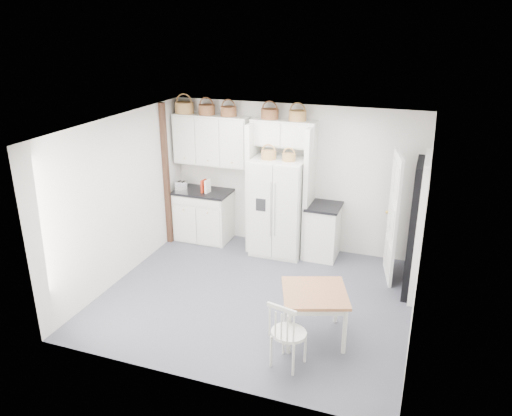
% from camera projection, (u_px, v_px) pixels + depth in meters
% --- Properties ---
extents(floor, '(4.50, 4.50, 0.00)m').
position_uv_depth(floor, '(256.00, 296.00, 7.55)').
color(floor, '#474854').
rests_on(floor, ground).
extents(ceiling, '(4.50, 4.50, 0.00)m').
position_uv_depth(ceiling, '(256.00, 126.00, 6.63)').
color(ceiling, white).
rests_on(ceiling, wall_back).
extents(wall_back, '(4.50, 0.00, 4.50)m').
position_uv_depth(wall_back, '(294.00, 178.00, 8.85)').
color(wall_back, silver).
rests_on(wall_back, floor).
extents(wall_left, '(0.00, 4.00, 4.00)m').
position_uv_depth(wall_left, '(121.00, 199.00, 7.80)').
color(wall_left, silver).
rests_on(wall_left, floor).
extents(wall_right, '(0.00, 4.00, 4.00)m').
position_uv_depth(wall_right, '(421.00, 239.00, 6.38)').
color(wall_right, silver).
rests_on(wall_right, floor).
extents(refrigerator, '(0.90, 0.72, 1.73)m').
position_uv_depth(refrigerator, '(279.00, 206.00, 8.72)').
color(refrigerator, silver).
rests_on(refrigerator, floor).
extents(base_cab_left, '(1.00, 0.63, 0.92)m').
position_uv_depth(base_cab_left, '(204.00, 216.00, 9.40)').
color(base_cab_left, silver).
rests_on(base_cab_left, floor).
extents(base_cab_right, '(0.52, 0.63, 0.92)m').
position_uv_depth(base_cab_right, '(323.00, 232.00, 8.69)').
color(base_cab_right, silver).
rests_on(base_cab_right, floor).
extents(dining_table, '(1.04, 1.04, 0.68)m').
position_uv_depth(dining_table, '(314.00, 314.00, 6.48)').
color(dining_table, brown).
rests_on(dining_table, floor).
extents(windsor_chair, '(0.51, 0.49, 0.89)m').
position_uv_depth(windsor_chair, '(289.00, 333.00, 5.92)').
color(windsor_chair, silver).
rests_on(windsor_chair, floor).
extents(counter_left, '(1.04, 0.67, 0.04)m').
position_uv_depth(counter_left, '(203.00, 192.00, 9.23)').
color(counter_left, black).
rests_on(counter_left, base_cab_left).
extents(counter_right, '(0.56, 0.67, 0.04)m').
position_uv_depth(counter_right, '(324.00, 206.00, 8.52)').
color(counter_right, black).
rests_on(counter_right, base_cab_right).
extents(toaster, '(0.26, 0.19, 0.16)m').
position_uv_depth(toaster, '(181.00, 185.00, 9.25)').
color(toaster, silver).
rests_on(toaster, counter_left).
extents(cookbook_red, '(0.05, 0.16, 0.24)m').
position_uv_depth(cookbook_red, '(204.00, 186.00, 9.10)').
color(cookbook_red, '#AA2811').
rests_on(cookbook_red, counter_left).
extents(cookbook_cream, '(0.06, 0.16, 0.24)m').
position_uv_depth(cookbook_cream, '(208.00, 186.00, 9.07)').
color(cookbook_cream, white).
rests_on(cookbook_cream, counter_left).
extents(basket_upper_a, '(0.34, 0.34, 0.20)m').
position_uv_depth(basket_upper_a, '(184.00, 108.00, 8.93)').
color(basket_upper_a, '#996340').
rests_on(basket_upper_a, upper_cabinet).
extents(basket_upper_b, '(0.30, 0.30, 0.17)m').
position_uv_depth(basket_upper_b, '(207.00, 110.00, 8.80)').
color(basket_upper_b, brown).
rests_on(basket_upper_b, upper_cabinet).
extents(basket_upper_c, '(0.29, 0.29, 0.16)m').
position_uv_depth(basket_upper_c, '(229.00, 111.00, 8.67)').
color(basket_upper_c, brown).
rests_on(basket_upper_c, upper_cabinet).
extents(basket_bridge_a, '(0.30, 0.30, 0.17)m').
position_uv_depth(basket_bridge_a, '(270.00, 114.00, 8.43)').
color(basket_bridge_a, brown).
rests_on(basket_bridge_a, bridge_cabinet).
extents(basket_bridge_b, '(0.29, 0.29, 0.17)m').
position_uv_depth(basket_bridge_b, '(297.00, 116.00, 8.28)').
color(basket_bridge_b, '#996340').
rests_on(basket_bridge_b, bridge_cabinet).
extents(basket_fridge_a, '(0.26, 0.26, 0.14)m').
position_uv_depth(basket_fridge_a, '(269.00, 155.00, 8.35)').
color(basket_fridge_a, '#996340').
rests_on(basket_fridge_a, refrigerator).
extents(basket_fridge_b, '(0.22, 0.22, 0.12)m').
position_uv_depth(basket_fridge_b, '(289.00, 157.00, 8.24)').
color(basket_fridge_b, '#996340').
rests_on(basket_fridge_b, refrigerator).
extents(upper_cabinet, '(1.40, 0.34, 0.90)m').
position_uv_depth(upper_cabinet, '(212.00, 140.00, 8.96)').
color(upper_cabinet, silver).
rests_on(upper_cabinet, wall_back).
extents(bridge_cabinet, '(1.12, 0.34, 0.45)m').
position_uv_depth(bridge_cabinet, '(284.00, 133.00, 8.46)').
color(bridge_cabinet, silver).
rests_on(bridge_cabinet, wall_back).
extents(fridge_panel_left, '(0.08, 0.60, 2.30)m').
position_uv_depth(fridge_panel_left, '(253.00, 187.00, 8.85)').
color(fridge_panel_left, silver).
rests_on(fridge_panel_left, floor).
extents(fridge_panel_right, '(0.08, 0.60, 2.30)m').
position_uv_depth(fridge_panel_right, '(309.00, 193.00, 8.53)').
color(fridge_panel_right, silver).
rests_on(fridge_panel_right, floor).
extents(trim_post, '(0.09, 0.09, 2.60)m').
position_uv_depth(trim_post, '(166.00, 175.00, 8.97)').
color(trim_post, '#462919').
rests_on(trim_post, floor).
extents(doorway_void, '(0.18, 0.85, 2.05)m').
position_uv_depth(doorway_void, '(416.00, 229.00, 7.39)').
color(doorway_void, black).
rests_on(doorway_void, floor).
extents(door_slab, '(0.21, 0.79, 2.05)m').
position_uv_depth(door_slab, '(393.00, 218.00, 7.80)').
color(door_slab, white).
rests_on(door_slab, floor).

